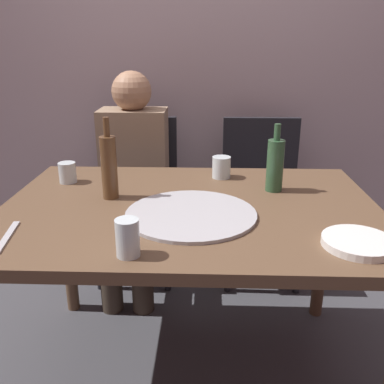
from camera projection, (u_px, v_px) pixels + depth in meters
name	position (u px, v px, depth m)	size (l,w,h in m)	color
ground_plane	(190.00, 370.00, 1.79)	(8.00, 8.00, 0.00)	#424247
back_wall	(198.00, 43.00, 2.53)	(6.00, 0.10, 2.60)	#B29EA3
dining_table	(190.00, 226.00, 1.56)	(1.37, 0.96, 0.75)	brown
pizza_tray	(191.00, 214.00, 1.44)	(0.45, 0.45, 0.01)	#ADADB2
wine_bottle	(109.00, 166.00, 1.56)	(0.06, 0.06, 0.31)	brown
beer_bottle	(275.00, 164.00, 1.65)	(0.07, 0.07, 0.27)	#2D5133
tumbler_near	(128.00, 238.00, 1.16)	(0.07, 0.07, 0.11)	silver
tumbler_far	(221.00, 167.00, 1.82)	(0.08, 0.08, 0.09)	silver
wine_glass	(67.00, 173.00, 1.76)	(0.07, 0.07, 0.09)	silver
plate_stack	(359.00, 243.00, 1.22)	(0.21, 0.21, 0.02)	white
table_knife	(7.00, 237.00, 1.28)	(0.22, 0.02, 0.01)	#B7B7BC
chair_left	(138.00, 187.00, 2.45)	(0.44, 0.44, 0.90)	black
chair_right	(261.00, 188.00, 2.42)	(0.44, 0.44, 0.90)	black
guest_in_sweater	(133.00, 173.00, 2.26)	(0.36, 0.56, 1.17)	#937A60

